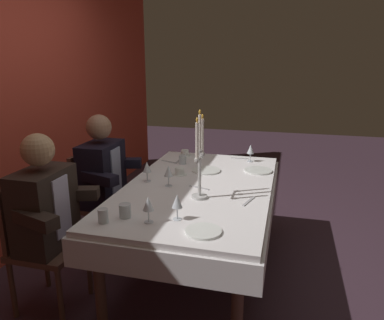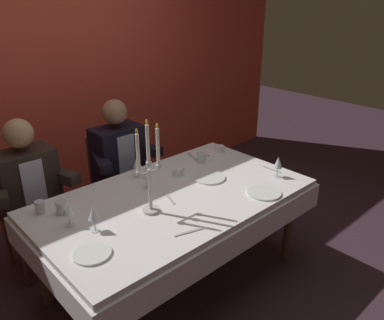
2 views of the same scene
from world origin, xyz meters
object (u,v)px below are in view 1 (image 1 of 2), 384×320
object	(u,v)px
wine_glass_1	(168,171)
coffee_cup_1	(185,153)
wine_glass_4	(147,168)
wine_glass_0	(250,150)
dining_table	(199,200)
seated_diner_0	(44,208)
water_tumbler_0	(103,216)
water_tumbler_1	(183,160)
candelabra	(200,162)
dinner_plate_1	(258,171)
coffee_cup_0	(179,171)
seated_diner_1	(101,173)
wine_glass_2	(177,202)
wine_glass_3	(148,205)
water_tumbler_2	(125,211)
dinner_plate_2	(203,231)
dinner_plate_0	(206,170)

from	to	relation	value
wine_glass_1	coffee_cup_1	xyz separation A→B (m)	(0.89, 0.12, -0.09)
wine_glass_4	wine_glass_0	bearing A→B (deg)	-42.92
dining_table	seated_diner_0	xyz separation A→B (m)	(-0.69, 0.89, 0.11)
water_tumbler_0	water_tumbler_1	size ratio (longest dim) A/B	1.07
dining_table	wine_glass_1	xyz separation A→B (m)	(-0.07, 0.22, 0.24)
candelabra	coffee_cup_1	world-z (taller)	candelabra
dinner_plate_1	coffee_cup_0	distance (m)	0.69
dinner_plate_1	wine_glass_0	size ratio (longest dim) A/B	1.47
coffee_cup_1	water_tumbler_0	bearing A→B (deg)	177.94
wine_glass_0	seated_diner_1	distance (m)	1.38
water_tumbler_0	coffee_cup_1	world-z (taller)	water_tumbler_0
dining_table	water_tumbler_0	xyz separation A→B (m)	(-0.79, 0.40, 0.16)
water_tumbler_1	coffee_cup_1	world-z (taller)	water_tumbler_1
wine_glass_2	seated_diner_0	world-z (taller)	seated_diner_0
wine_glass_4	coffee_cup_1	size ratio (longest dim) A/B	1.24
water_tumbler_1	seated_diner_1	xyz separation A→B (m)	(-0.43, 0.60, -0.04)
wine_glass_0	wine_glass_3	world-z (taller)	same
wine_glass_3	seated_diner_1	bearing A→B (deg)	42.38
coffee_cup_0	seated_diner_1	size ratio (longest dim) A/B	0.11
water_tumbler_1	seated_diner_0	size ratio (longest dim) A/B	0.07
water_tumbler_2	seated_diner_0	xyz separation A→B (m)	(-0.00, 0.58, -0.05)
dinner_plate_2	wine_glass_4	bearing A→B (deg)	40.04
wine_glass_4	candelabra	bearing A→B (deg)	-116.58
seated_diner_0	wine_glass_3	bearing A→B (deg)	-92.39
dinner_plate_0	coffee_cup_0	xyz separation A→B (m)	(-0.14, 0.20, 0.02)
seated_diner_0	wine_glass_4	bearing A→B (deg)	-34.74
candelabra	dinner_plate_0	xyz separation A→B (m)	(0.62, 0.09, -0.25)
dinner_plate_0	dinner_plate_2	size ratio (longest dim) A/B	1.18
dining_table	seated_diner_1	bearing A→B (deg)	83.16
seated_diner_0	seated_diner_1	size ratio (longest dim) A/B	1.00
dining_table	wine_glass_3	distance (m)	0.77
seated_diner_1	wine_glass_0	bearing A→B (deg)	-60.87
dinner_plate_2	water_tumbler_1	world-z (taller)	water_tumbler_1
wine_glass_2	wine_glass_1	bearing A→B (deg)	23.12
wine_glass_1	wine_glass_4	world-z (taller)	same
water_tumbler_0	seated_diner_1	distance (m)	1.02
wine_glass_0	dinner_plate_1	bearing A→B (deg)	-160.76
wine_glass_1	seated_diner_0	world-z (taller)	seated_diner_0
dinner_plate_1	wine_glass_3	size ratio (longest dim) A/B	1.47
wine_glass_2	water_tumbler_0	world-z (taller)	wine_glass_2
wine_glass_3	seated_diner_0	bearing A→B (deg)	87.61
candelabra	dinner_plate_1	size ratio (longest dim) A/B	2.58
wine_glass_0	wine_glass_1	xyz separation A→B (m)	(-0.84, 0.53, 0.00)
wine_glass_4	seated_diner_0	size ratio (longest dim) A/B	0.13
wine_glass_2	wine_glass_3	distance (m)	0.18
wine_glass_1	wine_glass_0	bearing A→B (deg)	-32.23
wine_glass_3	coffee_cup_0	world-z (taller)	wine_glass_3
wine_glass_0	coffee_cup_1	distance (m)	0.66
dinner_plate_0	dinner_plate_1	world-z (taller)	same
coffee_cup_0	seated_diner_0	size ratio (longest dim) A/B	0.11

